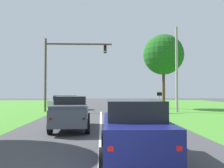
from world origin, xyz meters
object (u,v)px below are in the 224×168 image
(keep_moving_sign, at_px, (159,99))
(traffic_light, at_px, (62,63))
(red_suv_near, at_px, (134,127))
(utility_pole_right, at_px, (177,69))
(pickup_truck_lead, at_px, (71,112))
(crossing_suv_far, at_px, (67,102))
(oak_tree_right, at_px, (163,55))

(keep_moving_sign, bearing_deg, traffic_light, 168.52)
(red_suv_near, bearing_deg, utility_pole_right, 68.36)
(red_suv_near, height_order, traffic_light, traffic_light)
(pickup_truck_lead, xyz_separation_m, keep_moving_sign, (7.86, 10.83, 0.48))
(red_suv_near, distance_m, traffic_light, 20.44)
(traffic_light, xyz_separation_m, utility_pole_right, (12.54, -1.28, -0.71))
(pickup_truck_lead, relative_size, keep_moving_sign, 2.32)
(red_suv_near, relative_size, keep_moving_sign, 2.12)
(traffic_light, bearing_deg, red_suv_near, -74.25)
(red_suv_near, bearing_deg, crossing_suv_far, 103.65)
(red_suv_near, distance_m, keep_moving_sign, 17.83)
(pickup_truck_lead, distance_m, utility_pole_right, 15.78)
(utility_pole_right, bearing_deg, oak_tree_right, 91.13)
(red_suv_near, bearing_deg, traffic_light, 105.75)
(traffic_light, relative_size, crossing_suv_far, 1.80)
(red_suv_near, distance_m, pickup_truck_lead, 6.89)
(oak_tree_right, xyz_separation_m, utility_pole_right, (0.10, -5.20, -2.37))
(traffic_light, relative_size, keep_moving_sign, 3.54)
(oak_tree_right, height_order, utility_pole_right, oak_tree_right)
(crossing_suv_far, distance_m, utility_pole_right, 13.52)
(red_suv_near, height_order, keep_moving_sign, keep_moving_sign)
(utility_pole_right, bearing_deg, red_suv_near, -111.64)
(red_suv_near, height_order, crossing_suv_far, red_suv_near)
(pickup_truck_lead, bearing_deg, traffic_light, 101.22)
(red_suv_near, xyz_separation_m, keep_moving_sign, (5.01, 17.11, 0.45))
(crossing_suv_far, bearing_deg, red_suv_near, -76.35)
(pickup_truck_lead, xyz_separation_m, oak_tree_right, (9.87, 16.88, 6.01))
(oak_tree_right, relative_size, utility_pole_right, 1.04)
(utility_pole_right, bearing_deg, traffic_light, 174.18)
(traffic_light, xyz_separation_m, crossing_suv_far, (0.13, 2.58, -4.44))
(red_suv_near, height_order, pickup_truck_lead, same)
(pickup_truck_lead, bearing_deg, oak_tree_right, 59.68)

